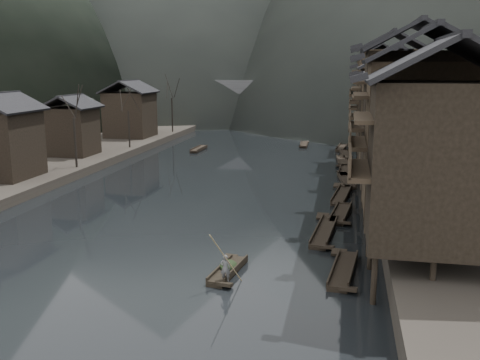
# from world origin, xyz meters

# --- Properties ---
(water) EXTENTS (300.00, 300.00, 0.00)m
(water) POSITION_xyz_m (0.00, 0.00, 0.00)
(water) COLOR black
(water) RESTS_ON ground
(left_bank) EXTENTS (40.00, 200.00, 1.20)m
(left_bank) POSITION_xyz_m (-35.00, 40.00, 0.60)
(left_bank) COLOR #2D2823
(left_bank) RESTS_ON ground
(stilt_houses) EXTENTS (9.00, 67.60, 15.95)m
(stilt_houses) POSITION_xyz_m (17.28, 19.49, 8.92)
(stilt_houses) COLOR black
(stilt_houses) RESTS_ON ground
(left_houses) EXTENTS (8.10, 53.20, 8.73)m
(left_houses) POSITION_xyz_m (-20.50, 20.12, 5.66)
(left_houses) COLOR black
(left_houses) RESTS_ON left_bank
(bare_trees) EXTENTS (4.00, 63.85, 8.00)m
(bare_trees) POSITION_xyz_m (-17.00, 23.18, 6.60)
(bare_trees) COLOR black
(bare_trees) RESTS_ON left_bank
(moored_sampans) EXTENTS (3.32, 62.25, 0.47)m
(moored_sampans) POSITION_xyz_m (12.19, 21.33, 0.20)
(moored_sampans) COLOR black
(moored_sampans) RESTS_ON water
(midriver_boats) EXTENTS (15.57, 30.65, 0.44)m
(midriver_boats) POSITION_xyz_m (-0.88, 47.16, 0.20)
(midriver_boats) COLOR black
(midriver_boats) RESTS_ON water
(stone_bridge) EXTENTS (40.00, 6.00, 9.00)m
(stone_bridge) POSITION_xyz_m (-0.00, 72.00, 5.11)
(stone_bridge) COLOR #4C4C4F
(stone_bridge) RESTS_ON ground
(hero_sampan) EXTENTS (1.56, 4.77, 0.43)m
(hero_sampan) POSITION_xyz_m (6.20, -7.91, 0.20)
(hero_sampan) COLOR black
(hero_sampan) RESTS_ON water
(cargo_heap) EXTENTS (1.04, 1.36, 0.62)m
(cargo_heap) POSITION_xyz_m (6.17, -7.70, 0.74)
(cargo_heap) COLOR black
(cargo_heap) RESTS_ON hero_sampan
(boatman) EXTENTS (0.59, 0.41, 1.54)m
(boatman) POSITION_xyz_m (6.42, -9.55, 1.20)
(boatman) COLOR #5D5E60
(boatman) RESTS_ON hero_sampan
(bamboo_pole) EXTENTS (1.62, 2.28, 3.78)m
(bamboo_pole) POSITION_xyz_m (6.62, -9.55, 3.86)
(bamboo_pole) COLOR #8C7A51
(bamboo_pole) RESTS_ON boatman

